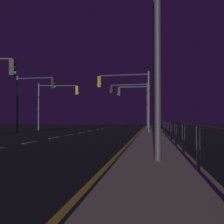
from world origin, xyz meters
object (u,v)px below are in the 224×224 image
object	(u,v)px
traffic_light_near_left	(57,97)
street_lamp_far_end	(160,50)
traffic_light_mid_right	(125,89)
traffic_light_overhead_east	(131,96)
traffic_light_far_left	(34,92)
traffic_light_near_right	(135,98)

from	to	relation	value
traffic_light_near_left	street_lamp_far_end	bearing A→B (deg)	-59.23
traffic_light_mid_right	street_lamp_far_end	distance (m)	11.84
traffic_light_overhead_east	street_lamp_far_end	distance (m)	23.58
street_lamp_far_end	traffic_light_overhead_east	bearing A→B (deg)	97.23
traffic_light_mid_right	street_lamp_far_end	world-z (taller)	street_lamp_far_end
traffic_light_far_left	traffic_light_near_left	xyz separation A→B (m)	(0.09, 6.42, 0.04)
traffic_light_near_right	traffic_light_far_left	world-z (taller)	traffic_light_far_left
traffic_light_near_left	street_lamp_far_end	distance (m)	21.49
traffic_light_near_right	street_lamp_far_end	xyz separation A→B (m)	(2.31, -20.15, 0.84)
traffic_light_near_right	street_lamp_far_end	size ratio (longest dim) A/B	0.68
traffic_light_near_right	traffic_light_mid_right	distance (m)	8.65
traffic_light_far_left	traffic_light_near_left	size ratio (longest dim) A/B	1.00
traffic_light_far_left	traffic_light_mid_right	world-z (taller)	traffic_light_mid_right
traffic_light_far_left	traffic_light_overhead_east	xyz separation A→B (m)	(8.11, 11.37, 0.48)
traffic_light_mid_right	traffic_light_near_left	xyz separation A→B (m)	(-8.31, 6.94, -0.08)
traffic_light_near_right	traffic_light_near_left	xyz separation A→B (m)	(-8.68, -1.70, 0.05)
traffic_light_mid_right	street_lamp_far_end	xyz separation A→B (m)	(2.68, -11.51, 0.72)
traffic_light_near_left	traffic_light_far_left	bearing A→B (deg)	-90.82
traffic_light_far_left	traffic_light_near_left	world-z (taller)	traffic_light_near_left
traffic_light_near_right	traffic_light_overhead_east	size ratio (longest dim) A/B	0.89
traffic_light_far_left	traffic_light_mid_right	distance (m)	8.42
traffic_light_near_left	street_lamp_far_end	xyz separation A→B (m)	(10.99, -18.45, 0.79)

